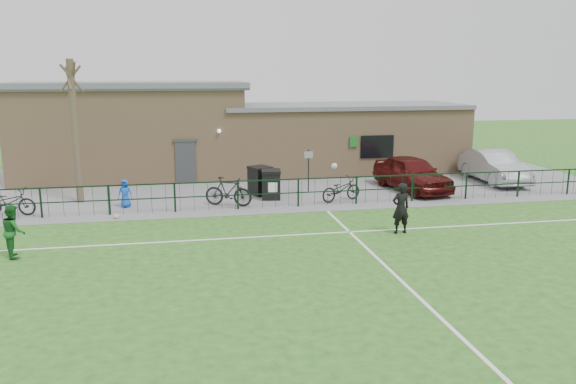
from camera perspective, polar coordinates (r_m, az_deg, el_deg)
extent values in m
plane|color=#265819|center=(15.58, 3.46, -8.50)|extent=(90.00, 90.00, 0.00)
cube|color=slate|center=(28.40, -3.19, 1.00)|extent=(34.00, 13.00, 0.02)
cube|color=white|center=(22.89, -1.30, -1.72)|extent=(28.00, 0.10, 0.01)
cube|color=white|center=(19.28, 0.55, -4.38)|extent=(28.00, 0.10, 0.01)
cube|color=white|center=(16.16, 10.42, -7.90)|extent=(0.10, 16.00, 0.01)
cube|color=black|center=(22.95, -1.39, -0.16)|extent=(28.00, 0.10, 1.20)
cylinder|color=#4A3C2D|center=(25.14, -20.80, 5.67)|extent=(0.30, 0.30, 6.00)
cube|color=black|center=(25.38, -2.86, 1.07)|extent=(1.10, 1.15, 1.20)
cube|color=black|center=(24.55, -1.73, 0.69)|extent=(0.90, 0.99, 1.19)
cylinder|color=black|center=(25.73, 2.09, 2.13)|extent=(0.07, 0.07, 2.00)
imported|color=#480E0C|center=(26.87, 12.48, 1.87)|extent=(2.69, 5.01, 1.62)
imported|color=#9A9DA1|center=(30.09, 20.19, 2.46)|extent=(1.86, 4.89, 1.59)
imported|color=black|center=(24.23, -26.44, -0.90)|extent=(2.13, 1.08, 1.07)
imported|color=black|center=(23.35, -6.08, 0.05)|extent=(2.08, 1.33, 1.21)
imported|color=black|center=(24.21, 5.41, 0.28)|extent=(2.08, 1.35, 1.03)
imported|color=blue|center=(23.91, -16.22, -0.14)|extent=(0.61, 0.43, 1.16)
imported|color=black|center=(19.67, 11.38, -1.62)|extent=(0.69, 0.49, 1.78)
sphere|color=white|center=(21.32, 4.73, 2.66)|extent=(0.22, 0.22, 0.22)
imported|color=#195921|center=(18.77, -26.11, -3.58)|extent=(0.83, 0.94, 1.61)
sphere|color=silver|center=(22.27, -17.05, -2.39)|extent=(0.21, 0.21, 0.21)
cube|color=tan|center=(31.07, -3.97, 5.20)|extent=(24.00, 5.00, 3.50)
cube|color=tan|center=(30.77, -15.80, 9.11)|extent=(11.52, 5.00, 1.20)
cube|color=#595B61|center=(30.75, -15.88, 10.44)|extent=(12.02, 5.40, 0.28)
cube|color=#595B61|center=(31.95, 5.54, 8.70)|extent=(13.44, 5.30, 0.22)
cube|color=#383A3D|center=(28.45, -10.36, 2.97)|extent=(1.00, 0.08, 2.10)
cube|color=black|center=(30.12, 9.04, 4.57)|extent=(1.80, 0.08, 1.20)
cube|color=#19661E|center=(29.62, 6.71, 5.10)|extent=(0.45, 0.04, 0.55)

